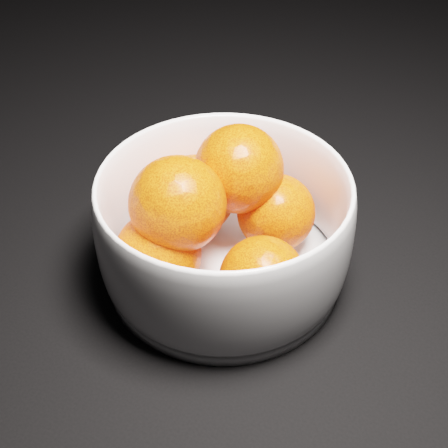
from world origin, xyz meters
The scene contains 2 objects.
bowl centered at (0.25, 0.25, 0.05)m, with size 0.20×0.20×0.10m.
orange_pile centered at (0.24, 0.25, 0.06)m, with size 0.16×0.15×0.11m.
Camera 1 is at (0.45, -0.05, 0.36)m, focal length 50.00 mm.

